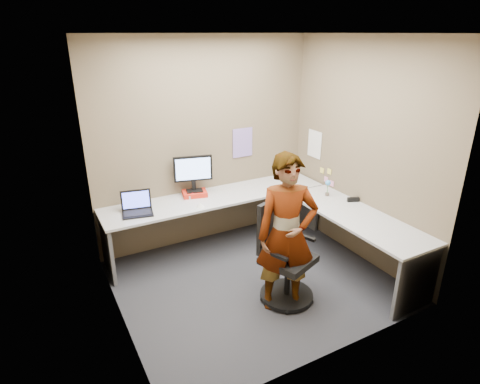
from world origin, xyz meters
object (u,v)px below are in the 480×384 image
desk (270,216)px  monitor (193,171)px  person (287,234)px  office_chair (283,261)px

desk → monitor: bearing=132.3°
desk → person: 0.99m
monitor → person: (0.32, -1.64, -0.23)m
monitor → office_chair: size_ratio=0.45×
person → desk: bearing=89.0°
monitor → office_chair: monitor is taller
desk → monitor: size_ratio=6.11×
desk → office_chair: 0.83m
desk → office_chair: (-0.31, -0.76, -0.14)m
monitor → desk: bearing=-34.0°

